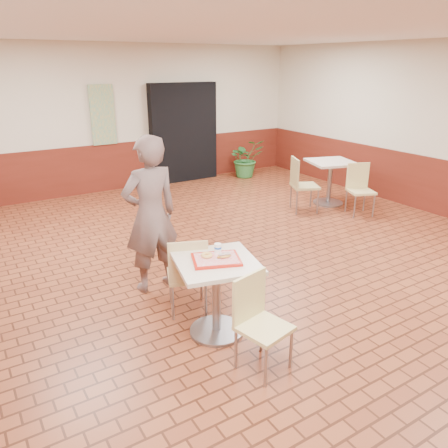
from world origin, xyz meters
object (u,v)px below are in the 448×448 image
customer (151,215)px  potted_plant (246,158)px  chair_main_front (258,318)px  second_table (330,175)px  chair_main_back (188,272)px  paper_cup (218,248)px  ring_donut (207,255)px  chair_second_front (360,186)px  long_john_donut (224,256)px  serving_tray (216,259)px  chair_second_left (301,182)px  main_table (216,285)px

customer → potted_plant: size_ratio=2.06×
chair_main_front → second_table: chair_main_front is taller
chair_main_back → paper_cup: size_ratio=10.06×
ring_donut → chair_second_front: 4.61m
long_john_donut → paper_cup: 0.15m
serving_tray → second_table: bearing=32.2°
ring_donut → customer: bearing=94.4°
chair_main_back → potted_plant: bearing=-108.9°
chair_main_back → chair_second_front: size_ratio=0.99×
chair_main_back → second_table: chair_main_back is taller
paper_cup → chair_main_back: bearing=114.5°
serving_tray → chair_second_left: 4.21m
chair_main_back → potted_plant: potted_plant is taller
paper_cup → chair_second_front: size_ratio=0.10×
ring_donut → second_table: 4.89m
serving_tray → paper_cup: 0.16m
paper_cup → second_table: 4.74m
chair_main_front → ring_donut: size_ratio=7.79×
ring_donut → chair_second_left: size_ratio=0.11×
chair_second_left → serving_tray: bearing=151.8°
chair_main_front → serving_tray: chair_main_front is taller
main_table → second_table: size_ratio=0.95×
chair_main_back → potted_plant: size_ratio=0.99×
chair_main_back → chair_second_left: 3.99m
second_table → chair_second_front: 0.70m
serving_tray → chair_main_back: bearing=99.1°
main_table → chair_second_left: size_ratio=0.81×
chair_main_front → chair_second_left: size_ratio=0.88×
main_table → long_john_donut: 0.32m
customer → potted_plant: (4.11, 3.99, -0.48)m
chair_main_back → serving_tray: bearing=120.6°
second_table → chair_second_left: 0.78m
chair_main_front → chair_second_left: bearing=31.4°
customer → main_table: bearing=93.8°
chair_main_back → ring_donut: bearing=113.4°
main_table → long_john_donut: size_ratio=5.63×
chair_main_front → ring_donut: 0.80m
second_table → chair_second_left: bearing=-177.1°
long_john_donut → main_table: bearing=157.3°
potted_plant → second_table: bearing=-86.5°
customer → chair_second_front: 4.38m
long_john_donut → chair_second_left: size_ratio=0.14×
ring_donut → main_table: bearing=-49.9°
main_table → chair_main_front: (0.05, -0.63, -0.05)m
paper_cup → potted_plant: 6.42m
serving_tray → customer: bearing=97.0°
main_table → paper_cup: paper_cup is taller
ring_donut → potted_plant: size_ratio=0.12×
main_table → chair_main_back: bearing=99.1°
chair_main_back → ring_donut: chair_main_back is taller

